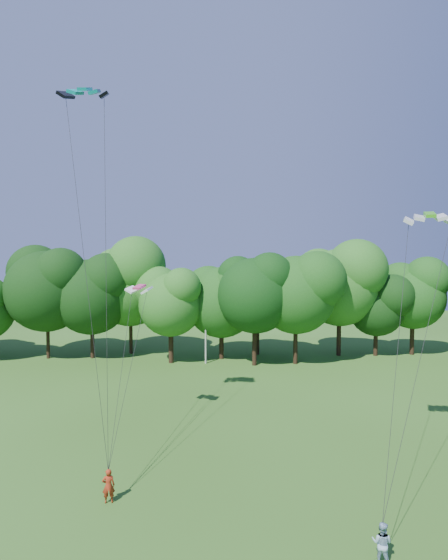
{
  "coord_description": "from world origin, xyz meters",
  "views": [
    {
      "loc": [
        0.76,
        -12.73,
        11.41
      ],
      "look_at": [
        -0.2,
        13.0,
        10.0
      ],
      "focal_mm": 28.0,
      "sensor_mm": 36.0,
      "label": 1
    }
  ],
  "objects": [
    {
      "name": "utility_pole",
      "position": [
        -2.9,
        32.99,
        3.72
      ],
      "size": [
        1.36,
        0.62,
        7.18
      ],
      "rotation": [
        0.0,
        0.0,
        0.39
      ],
      "color": "#AAABA2",
      "rests_on": "ground"
    },
    {
      "name": "kite_flyer_left",
      "position": [
        -5.32,
        6.67,
        0.8
      ],
      "size": [
        0.66,
        0.52,
        1.59
      ],
      "primitive_type": "imported",
      "rotation": [
        0.0,
        0.0,
        3.4
      ],
      "color": "#9F2C14",
      "rests_on": "ground"
    },
    {
      "name": "kite_flyer_right",
      "position": [
        6.03,
        3.08,
        0.78
      ],
      "size": [
        0.96,
        0.9,
        1.57
      ],
      "primitive_type": "imported",
      "rotation": [
        0.0,
        0.0,
        2.62
      ],
      "color": "#93B1CC",
      "rests_on": "ground"
    },
    {
      "name": "kite_teal",
      "position": [
        -8.02,
        12.07,
        20.82
      ],
      "size": [
        2.75,
        1.3,
        0.59
      ],
      "rotation": [
        0.0,
        0.0,
        0.04
      ],
      "color": "#048E8F",
      "rests_on": "ground"
    },
    {
      "name": "kite_green",
      "position": [
        10.46,
        10.11,
        13.54
      ],
      "size": [
        2.7,
        1.76,
        0.42
      ],
      "rotation": [
        0.0,
        0.0,
        -0.27
      ],
      "color": "green",
      "rests_on": "ground"
    },
    {
      "name": "kite_pink",
      "position": [
        -5.77,
        15.16,
        9.43
      ],
      "size": [
        1.87,
        1.35,
        0.32
      ],
      "rotation": [
        0.0,
        0.0,
        -0.35
      ],
      "color": "#CB386E",
      "rests_on": "ground"
    },
    {
      "name": "tree_back_center",
      "position": [
        2.25,
        32.45,
        7.83
      ],
      "size": [
        8.62,
        8.62,
        12.54
      ],
      "color": "black",
      "rests_on": "ground"
    }
  ]
}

